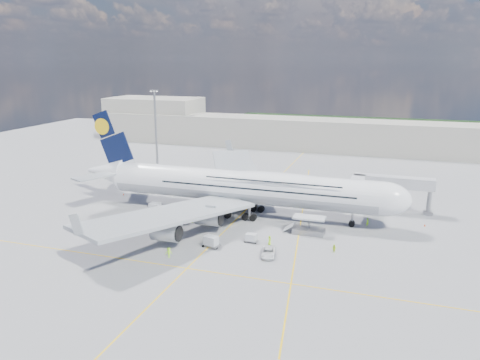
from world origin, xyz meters
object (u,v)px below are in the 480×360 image
(dolly_row_c, at_px, (160,228))
(baggage_tug, at_px, (180,220))
(dolly_row_b, at_px, (177,227))
(dolly_nose_far, at_px, (251,238))
(light_mast, at_px, (156,129))
(service_van, at_px, (268,253))
(crew_wing, at_px, (192,219))
(crew_tug, at_px, (169,253))
(cargo_loader, at_px, (308,228))
(crew_van, at_px, (270,240))
(cone_nose, at_px, (425,225))
(dolly_nose_near, at_px, (211,241))
(cone_wing_left_outer, at_px, (226,180))
(dolly_back, at_px, (155,207))
(crew_nose, at_px, (368,222))
(dolly_row_a, at_px, (176,215))
(cone_wing_right_inner, at_px, (175,218))
(cone_wing_right_outer, at_px, (114,236))
(catering_truck_inner, at_px, (235,190))
(cone_tail, at_px, (123,194))
(cone_wing_left_inner, at_px, (232,198))
(airliner, at_px, (242,186))
(jet_bridge, at_px, (379,185))
(crew_loader, at_px, (334,249))

(dolly_row_c, relative_size, baggage_tug, 1.19)
(dolly_row_b, bearing_deg, dolly_nose_far, 8.55)
(light_mast, relative_size, service_van, 4.99)
(crew_wing, height_order, crew_tug, crew_tug)
(cargo_loader, xyz_separation_m, crew_tug, (-21.77, -19.82, -0.28))
(service_van, xyz_separation_m, crew_van, (-1.15, 5.38, 0.20))
(crew_wing, xyz_separation_m, crew_tug, (3.59, -18.38, 0.19))
(cone_nose, bearing_deg, dolly_nose_far, -148.37)
(dolly_row_c, distance_m, dolly_nose_near, 13.26)
(baggage_tug, bearing_deg, cone_wing_left_outer, 73.16)
(dolly_row_b, xyz_separation_m, dolly_back, (-10.45, 10.06, 0.27))
(light_mast, relative_size, crew_nose, 14.43)
(service_van, xyz_separation_m, cone_wing_left_outer, (-25.56, 48.02, -0.44))
(dolly_row_a, relative_size, cone_wing_right_inner, 6.46)
(dolly_back, relative_size, cone_wing_right_outer, 6.29)
(catering_truck_inner, height_order, crew_tug, catering_truck_inner)
(dolly_row_b, relative_size, service_van, 0.56)
(cone_nose, bearing_deg, cone_tail, 179.68)
(crew_van, distance_m, cone_wing_left_inner, 31.24)
(crew_wing, xyz_separation_m, cone_nose, (48.49, 13.59, -0.54))
(light_mast, distance_m, catering_truck_inner, 41.72)
(crew_tug, xyz_separation_m, cone_wing_right_inner, (-8.30, 19.54, -0.70))
(airliner, height_order, cone_tail, airliner)
(airliner, xyz_separation_m, cone_tail, (-34.70, 5.46, -6.64))
(baggage_tug, distance_m, cone_nose, 52.82)
(catering_truck_inner, bearing_deg, jet_bridge, -12.66)
(dolly_nose_near, relative_size, crew_nose, 2.16)
(dolly_row_b, bearing_deg, service_van, -5.22)
(dolly_row_a, bearing_deg, crew_loader, -18.89)
(baggage_tug, relative_size, cone_wing_left_outer, 5.61)
(cone_wing_left_inner, bearing_deg, cone_nose, -7.24)
(catering_truck_inner, height_order, cone_wing_right_outer, catering_truck_inner)
(jet_bridge, height_order, baggage_tug, jet_bridge)
(baggage_tug, bearing_deg, dolly_nose_far, -38.29)
(airliner, height_order, cone_wing_right_inner, airliner)
(dolly_back, bearing_deg, cone_wing_right_outer, -87.11)
(dolly_back, xyz_separation_m, dolly_nose_far, (26.81, -10.80, -0.24))
(crew_nose, bearing_deg, crew_wing, 147.68)
(cone_wing_right_outer, bearing_deg, cone_wing_right_inner, 64.06)
(dolly_nose_far, relative_size, dolly_nose_near, 0.72)
(cone_wing_left_outer, distance_m, cone_wing_right_outer, 49.07)
(airliner, height_order, crew_loader, airliner)
(crew_tug, relative_size, cone_wing_left_inner, 3.76)
(baggage_tug, relative_size, catering_truck_inner, 0.50)
(dolly_nose_near, height_order, cone_wing_left_outer, dolly_nose_near)
(jet_bridge, distance_m, cone_nose, 13.48)
(dolly_nose_near, bearing_deg, cone_wing_left_outer, 121.87)
(jet_bridge, bearing_deg, cone_wing_right_inner, -156.95)
(jet_bridge, bearing_deg, cone_tail, -175.13)
(jet_bridge, distance_m, dolly_row_a, 46.73)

